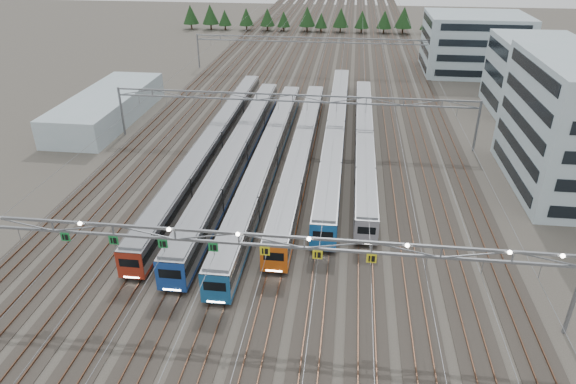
# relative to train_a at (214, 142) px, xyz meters

# --- Properties ---
(ground) EXTENTS (400.00, 400.00, 0.00)m
(ground) POSITION_rel_train_a_xyz_m (11.25, -33.85, -2.00)
(ground) COLOR #47423A
(ground) RESTS_ON ground
(track_bed) EXTENTS (54.00, 260.00, 5.42)m
(track_bed) POSITION_rel_train_a_xyz_m (11.25, 66.15, -0.51)
(track_bed) COLOR #2D2823
(track_bed) RESTS_ON ground
(train_a) EXTENTS (2.70, 64.02, 3.51)m
(train_a) POSITION_rel_train_a_xyz_m (0.00, 0.00, 0.00)
(train_a) COLOR black
(train_a) RESTS_ON ground
(train_b) EXTENTS (2.91, 58.94, 3.80)m
(train_b) POSITION_rel_train_a_xyz_m (4.50, -3.95, 0.15)
(train_b) COLOR black
(train_b) RESTS_ON ground
(train_c) EXTENTS (2.82, 59.20, 3.67)m
(train_c) POSITION_rel_train_a_xyz_m (9.00, -4.99, 0.08)
(train_c) COLOR black
(train_c) RESTS_ON ground
(train_d) EXTENTS (2.75, 55.06, 3.58)m
(train_d) POSITION_rel_train_a_xyz_m (13.50, -1.77, 0.04)
(train_d) COLOR black
(train_d) RESTS_ON ground
(train_e) EXTENTS (2.85, 63.32, 3.72)m
(train_e) POSITION_rel_train_a_xyz_m (18.00, 6.61, 0.11)
(train_e) COLOR black
(train_e) RESTS_ON ground
(train_f) EXTENTS (2.61, 54.12, 3.40)m
(train_f) POSITION_rel_train_a_xyz_m (22.50, 3.84, -0.06)
(train_f) COLOR black
(train_f) RESTS_ON ground
(gantry_near) EXTENTS (56.36, 0.61, 8.08)m
(gantry_near) POSITION_rel_train_a_xyz_m (11.20, -33.97, 5.08)
(gantry_near) COLOR slate
(gantry_near) RESTS_ON ground
(gantry_mid) EXTENTS (56.36, 0.36, 8.00)m
(gantry_mid) POSITION_rel_train_a_xyz_m (11.25, 6.15, 4.38)
(gantry_mid) COLOR slate
(gantry_mid) RESTS_ON ground
(gantry_far) EXTENTS (56.36, 0.36, 8.00)m
(gantry_far) POSITION_rel_train_a_xyz_m (11.25, 51.15, 4.38)
(gantry_far) COLOR slate
(gantry_far) RESTS_ON ground
(depot_bldg_mid) EXTENTS (14.00, 16.00, 13.27)m
(depot_bldg_mid) POSITION_rel_train_a_xyz_m (52.91, 27.63, 4.63)
(depot_bldg_mid) COLOR #A8C1C9
(depot_bldg_mid) RESTS_ON ground
(depot_bldg_north) EXTENTS (22.00, 18.00, 13.06)m
(depot_bldg_north) POSITION_rel_train_a_xyz_m (47.69, 55.26, 4.53)
(depot_bldg_north) COLOR #A8C1C9
(depot_bldg_north) RESTS_ON ground
(west_shed) EXTENTS (10.00, 30.00, 4.64)m
(west_shed) POSITION_rel_train_a_xyz_m (-22.52, 12.92, 0.32)
(west_shed) COLOR #A8C1C9
(west_shed) RESTS_ON ground
(treeline) EXTENTS (87.50, 5.60, 7.02)m
(treeline) POSITION_rel_train_a_xyz_m (7.20, 101.32, 2.23)
(treeline) COLOR #332114
(treeline) RESTS_ON ground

